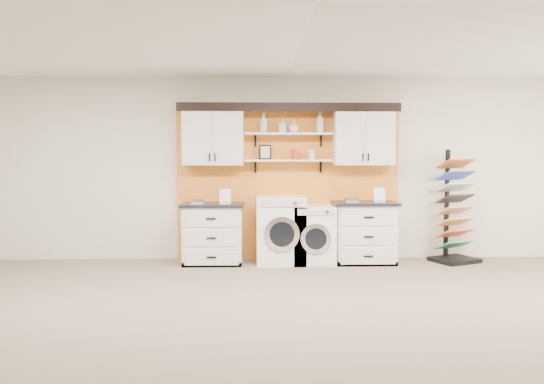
{
  "coord_description": "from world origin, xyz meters",
  "views": [
    {
      "loc": [
        -0.47,
        -4.18,
        1.62
      ],
      "look_at": [
        -0.29,
        2.3,
        1.16
      ],
      "focal_mm": 35.0,
      "sensor_mm": 36.0,
      "label": 1
    }
  ],
  "objects_px": {
    "base_cabinet_left": "(213,233)",
    "base_cabinet_right": "(364,232)",
    "dryer": "(313,234)",
    "washer": "(281,230)",
    "sample_rack": "(454,226)"
  },
  "relations": [
    {
      "from": "washer",
      "to": "sample_rack",
      "type": "bearing_deg",
      "value": 0.81
    },
    {
      "from": "base_cabinet_left",
      "to": "washer",
      "type": "distance_m",
      "value": 1.01
    },
    {
      "from": "base_cabinet_left",
      "to": "base_cabinet_right",
      "type": "relative_size",
      "value": 0.98
    },
    {
      "from": "washer",
      "to": "dryer",
      "type": "relative_size",
      "value": 1.16
    },
    {
      "from": "base_cabinet_right",
      "to": "base_cabinet_left",
      "type": "bearing_deg",
      "value": 180.0
    },
    {
      "from": "base_cabinet_right",
      "to": "dryer",
      "type": "xyz_separation_m",
      "value": [
        -0.77,
        -0.0,
        -0.03
      ]
    },
    {
      "from": "base_cabinet_left",
      "to": "base_cabinet_right",
      "type": "distance_m",
      "value": 2.26
    },
    {
      "from": "base_cabinet_right",
      "to": "washer",
      "type": "relative_size",
      "value": 0.93
    },
    {
      "from": "base_cabinet_right",
      "to": "dryer",
      "type": "height_order",
      "value": "base_cabinet_right"
    },
    {
      "from": "base_cabinet_left",
      "to": "base_cabinet_right",
      "type": "xyz_separation_m",
      "value": [
        2.26,
        -0.0,
        0.01
      ]
    },
    {
      "from": "base_cabinet_left",
      "to": "dryer",
      "type": "relative_size",
      "value": 1.06
    },
    {
      "from": "washer",
      "to": "dryer",
      "type": "xyz_separation_m",
      "value": [
        0.49,
        0.0,
        -0.07
      ]
    },
    {
      "from": "washer",
      "to": "sample_rack",
      "type": "distance_m",
      "value": 2.62
    },
    {
      "from": "washer",
      "to": "sample_rack",
      "type": "height_order",
      "value": "sample_rack"
    },
    {
      "from": "base_cabinet_left",
      "to": "dryer",
      "type": "height_order",
      "value": "base_cabinet_left"
    }
  ]
}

